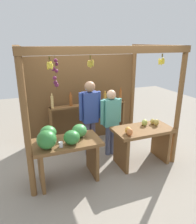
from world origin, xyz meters
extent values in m
plane|color=gray|center=(0.00, 0.00, 0.00)|extent=(12.00, 12.00, 0.00)
cylinder|color=brown|center=(-1.42, -0.88, 1.19)|extent=(0.10, 0.10, 2.37)
cylinder|color=brown|center=(1.42, -0.88, 1.19)|extent=(0.10, 0.10, 2.37)
cylinder|color=brown|center=(-1.42, 0.88, 1.19)|extent=(0.10, 0.10, 2.37)
cylinder|color=brown|center=(1.42, 0.88, 1.19)|extent=(0.10, 0.10, 2.37)
cube|color=brown|center=(0.00, -0.88, 2.31)|extent=(2.95, 0.12, 0.12)
cube|color=brown|center=(-1.42, 0.00, 2.31)|extent=(0.12, 1.86, 0.12)
cube|color=brown|center=(1.42, 0.00, 2.31)|extent=(0.12, 1.86, 0.12)
cube|color=brown|center=(0.00, 0.90, 1.07)|extent=(2.85, 0.04, 2.13)
cylinder|color=brown|center=(1.00, -0.78, 2.20)|extent=(0.02, 0.02, 0.06)
ellipsoid|color=yellow|center=(1.02, -0.78, 2.09)|extent=(0.04, 0.05, 0.11)
ellipsoid|color=yellow|center=(1.01, -0.76, 2.11)|extent=(0.07, 0.06, 0.12)
ellipsoid|color=yellow|center=(0.98, -0.74, 2.08)|extent=(0.08, 0.05, 0.11)
ellipsoid|color=yellow|center=(0.96, -0.76, 2.10)|extent=(0.05, 0.06, 0.11)
ellipsoid|color=yellow|center=(0.96, -0.80, 2.08)|extent=(0.06, 0.07, 0.12)
ellipsoid|color=yellow|center=(0.99, -0.81, 2.11)|extent=(0.05, 0.04, 0.11)
ellipsoid|color=yellow|center=(1.02, -0.81, 2.10)|extent=(0.05, 0.05, 0.11)
cylinder|color=brown|center=(-1.00, -0.78, 2.20)|extent=(0.02, 0.02, 0.06)
ellipsoid|color=yellow|center=(-0.97, -0.78, 2.09)|extent=(0.04, 0.08, 0.11)
ellipsoid|color=yellow|center=(-0.98, -0.77, 2.11)|extent=(0.05, 0.06, 0.11)
ellipsoid|color=yellow|center=(-0.99, -0.74, 2.10)|extent=(0.07, 0.04, 0.11)
ellipsoid|color=yellow|center=(-1.02, -0.76, 2.09)|extent=(0.05, 0.05, 0.11)
ellipsoid|color=yellow|center=(-1.02, -0.78, 2.10)|extent=(0.04, 0.05, 0.11)
ellipsoid|color=yellow|center=(-1.02, -0.80, 2.11)|extent=(0.06, 0.06, 0.11)
ellipsoid|color=yellow|center=(-1.00, -0.81, 2.11)|extent=(0.06, 0.04, 0.11)
ellipsoid|color=yellow|center=(-0.97, -0.80, 2.09)|extent=(0.05, 0.05, 0.11)
cylinder|color=brown|center=(-0.36, -0.76, 2.20)|extent=(0.02, 0.02, 0.06)
ellipsoid|color=gold|center=(-0.32, -0.76, 2.12)|extent=(0.04, 0.05, 0.11)
ellipsoid|color=gold|center=(-0.34, -0.73, 2.08)|extent=(0.05, 0.05, 0.11)
ellipsoid|color=gold|center=(-0.36, -0.72, 2.09)|extent=(0.06, 0.04, 0.11)
ellipsoid|color=gold|center=(-0.39, -0.74, 2.10)|extent=(0.05, 0.06, 0.11)
ellipsoid|color=gold|center=(-0.39, -0.77, 2.10)|extent=(0.05, 0.07, 0.11)
ellipsoid|color=gold|center=(-0.36, -0.78, 2.11)|extent=(0.05, 0.04, 0.11)
ellipsoid|color=gold|center=(-0.33, -0.79, 2.11)|extent=(0.06, 0.05, 0.11)
cylinder|color=#4C422D|center=(-0.88, -0.56, 1.96)|extent=(0.01, 0.01, 0.55)
sphere|color=#511938|center=(-0.87, -0.57, 2.15)|extent=(0.06, 0.06, 0.06)
sphere|color=#47142D|center=(-0.86, -0.55, 2.09)|extent=(0.06, 0.06, 0.06)
sphere|color=#511938|center=(-0.91, -0.54, 2.02)|extent=(0.07, 0.07, 0.07)
sphere|color=#601E42|center=(-0.87, -0.56, 1.99)|extent=(0.06, 0.06, 0.06)
sphere|color=#601E42|center=(-0.90, -0.57, 1.88)|extent=(0.06, 0.06, 0.06)
sphere|color=#511938|center=(-0.90, -0.57, 1.80)|extent=(0.07, 0.07, 0.07)
sphere|color=#601E42|center=(-0.88, -0.56, 1.76)|extent=(0.07, 0.07, 0.07)
cube|color=brown|center=(-0.78, -0.66, 0.74)|extent=(1.20, 0.64, 0.06)
cube|color=brown|center=(-1.26, -0.66, 0.36)|extent=(0.06, 0.58, 0.71)
cube|color=brown|center=(-0.30, -0.66, 0.36)|extent=(0.06, 0.58, 0.71)
ellipsoid|color=#38843D|center=(-1.07, -0.50, 0.91)|extent=(0.41, 0.41, 0.26)
ellipsoid|color=#429347|center=(-0.51, -0.56, 0.89)|extent=(0.36, 0.36, 0.24)
ellipsoid|color=#2D7533|center=(-1.14, -0.80, 0.93)|extent=(0.34, 0.34, 0.31)
ellipsoid|color=#2D7533|center=(-0.72, -0.79, 0.89)|extent=(0.39, 0.39, 0.24)
cylinder|color=white|center=(-0.92, -0.84, 0.82)|extent=(0.07, 0.07, 0.09)
cube|color=brown|center=(0.78, -0.66, 0.74)|extent=(1.20, 0.64, 0.06)
cube|color=brown|center=(0.30, -0.66, 0.36)|extent=(0.06, 0.58, 0.71)
cube|color=brown|center=(1.26, -0.66, 0.36)|extent=(0.06, 0.58, 0.71)
ellipsoid|color=#A8B24C|center=(0.94, -0.48, 0.83)|extent=(0.13, 0.13, 0.11)
ellipsoid|color=#B79E47|center=(1.10, -0.53, 0.83)|extent=(0.13, 0.13, 0.12)
ellipsoid|color=gold|center=(0.38, -0.77, 0.84)|extent=(0.15, 0.15, 0.14)
ellipsoid|color=#CC7038|center=(0.36, -0.86, 0.85)|extent=(0.16, 0.16, 0.14)
ellipsoid|color=#B79E47|center=(1.12, -0.63, 0.84)|extent=(0.15, 0.15, 0.14)
ellipsoid|color=#A8B24C|center=(0.89, -0.54, 0.84)|extent=(0.16, 0.16, 0.13)
cube|color=brown|center=(-0.85, 0.66, 0.50)|extent=(0.05, 0.20, 1.00)
cube|color=brown|center=(1.00, 0.66, 0.50)|extent=(0.05, 0.20, 1.00)
cube|color=brown|center=(0.08, 0.66, 0.98)|extent=(1.85, 0.22, 0.04)
cylinder|color=#D8B266|center=(-0.78, 0.66, 1.14)|extent=(0.06, 0.06, 0.28)
cylinder|color=#D8B266|center=(-0.78, 0.66, 1.31)|extent=(0.03, 0.03, 0.06)
cylinder|color=#994C1E|center=(-0.35, 0.66, 1.14)|extent=(0.07, 0.07, 0.27)
cylinder|color=#994C1E|center=(-0.35, 0.66, 1.30)|extent=(0.03, 0.03, 0.06)
cylinder|color=silver|center=(0.07, 0.66, 1.13)|extent=(0.06, 0.06, 0.26)
cylinder|color=silver|center=(0.07, 0.66, 1.29)|extent=(0.03, 0.03, 0.06)
cylinder|color=gold|center=(0.51, 0.66, 1.11)|extent=(0.07, 0.07, 0.23)
cylinder|color=gold|center=(0.51, 0.66, 1.26)|extent=(0.03, 0.03, 0.06)
cylinder|color=#994C1E|center=(0.94, 0.66, 1.13)|extent=(0.06, 0.06, 0.27)
cylinder|color=#994C1E|center=(0.94, 0.66, 1.30)|extent=(0.03, 0.03, 0.06)
cylinder|color=#504860|center=(-0.15, 0.05, 0.39)|extent=(0.11, 0.11, 0.78)
cylinder|color=#504860|center=(-0.03, 0.05, 0.39)|extent=(0.11, 0.11, 0.78)
cube|color=#2D428C|center=(-0.09, 0.05, 1.11)|extent=(0.32, 0.19, 0.66)
cylinder|color=#2D428C|center=(-0.29, 0.05, 1.15)|extent=(0.08, 0.08, 0.59)
cylinder|color=#2D428C|center=(0.11, 0.05, 1.15)|extent=(0.08, 0.08, 0.59)
sphere|color=#997051|center=(-0.09, 0.05, 1.56)|extent=(0.23, 0.23, 0.23)
cylinder|color=#4B5371|center=(0.27, -0.10, 0.35)|extent=(0.11, 0.11, 0.70)
cylinder|color=#4B5371|center=(0.39, -0.10, 0.35)|extent=(0.11, 0.11, 0.70)
cube|color=teal|center=(0.33, -0.10, 0.99)|extent=(0.32, 0.19, 0.59)
cylinder|color=teal|center=(0.13, -0.10, 1.02)|extent=(0.08, 0.08, 0.53)
cylinder|color=teal|center=(0.53, -0.10, 1.02)|extent=(0.08, 0.08, 0.53)
sphere|color=tan|center=(0.33, -0.10, 1.39)|extent=(0.20, 0.20, 0.20)
camera|label=1|loc=(-1.49, -3.97, 2.43)|focal=33.79mm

